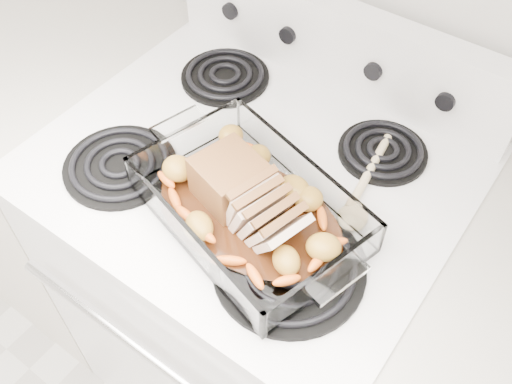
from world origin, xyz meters
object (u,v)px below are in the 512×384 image
Objects in this scene: electric_range at (254,283)px; pork_roast at (239,194)px; counter_left at (72,171)px; baking_dish at (249,210)px.

pork_roast is at bearing -64.18° from electric_range.
counter_left is (-0.67, -0.00, -0.02)m from electric_range.
counter_left is 0.90m from baking_dish.
pork_roast is at bearing -164.50° from baking_dish.
electric_range is 1.20× the size of counter_left.
pork_roast reaches higher than baking_dish.
baking_dish is (0.08, -0.12, 0.48)m from electric_range.
counter_left is at bearing 170.92° from pork_roast.
counter_left is at bearing -173.44° from baking_dish.
electric_range is 0.50m from baking_dish.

